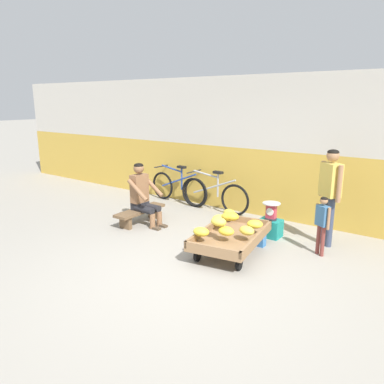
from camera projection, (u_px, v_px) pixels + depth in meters
ground_plane at (181, 276)px, 4.85m from camera, size 80.00×80.00×0.00m
back_wall at (283, 148)px, 7.01m from camera, size 16.00×0.30×2.72m
banana_cart at (231, 238)px, 5.55m from camera, size 1.05×1.55×0.36m
banana_pile at (229, 222)px, 5.54m from camera, size 0.92×1.25×0.26m
low_bench at (140, 213)px, 6.92m from camera, size 0.31×1.10×0.27m
vendor_seated at (143, 194)px, 6.77m from camera, size 0.69×0.49×1.14m
plastic_crate at (270, 228)px, 6.23m from camera, size 0.36×0.28×0.30m
weighing_scale at (271, 211)px, 6.16m from camera, size 0.30×0.30×0.29m
bicycle_near_left at (178, 188)px, 8.25m from camera, size 1.66×0.48×0.86m
bicycle_far_left at (213, 194)px, 7.64m from camera, size 1.66×0.48×0.86m
customer_adult at (330, 187)px, 5.69m from camera, size 0.40×0.36×1.53m
customer_child at (322, 220)px, 5.39m from camera, size 0.25×0.19×0.89m
shopping_bag at (260, 239)px, 5.84m from camera, size 0.18×0.12×0.24m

